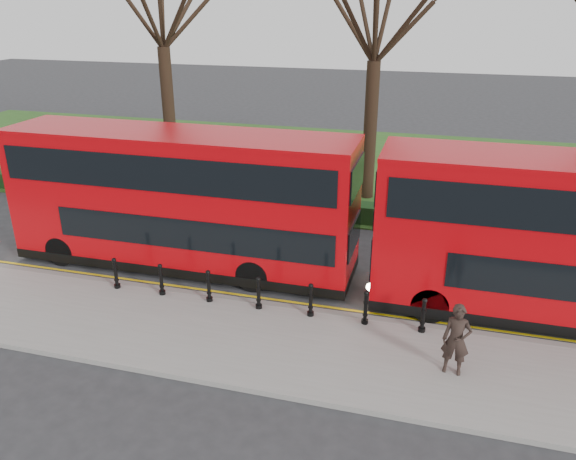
% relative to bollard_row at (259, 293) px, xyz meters
% --- Properties ---
extents(ground, '(120.00, 120.00, 0.00)m').
position_rel_bollard_row_xyz_m(ground, '(-0.36, 1.35, -0.65)').
color(ground, '#28282B').
rests_on(ground, ground).
extents(pavement, '(60.00, 4.00, 0.15)m').
position_rel_bollard_row_xyz_m(pavement, '(-0.36, -1.65, -0.58)').
color(pavement, gray).
rests_on(pavement, ground).
extents(kerb, '(60.00, 0.25, 0.16)m').
position_rel_bollard_row_xyz_m(kerb, '(-0.36, 0.35, -0.58)').
color(kerb, slate).
rests_on(kerb, ground).
extents(grass_verge, '(60.00, 18.00, 0.06)m').
position_rel_bollard_row_xyz_m(grass_verge, '(-0.36, 16.35, -0.62)').
color(grass_verge, '#264918').
rests_on(grass_verge, ground).
extents(hedge, '(60.00, 0.90, 0.80)m').
position_rel_bollard_row_xyz_m(hedge, '(-0.36, 8.15, -0.25)').
color(hedge, black).
rests_on(hedge, ground).
extents(yellow_line_outer, '(60.00, 0.10, 0.01)m').
position_rel_bollard_row_xyz_m(yellow_line_outer, '(-0.36, 0.65, -0.64)').
color(yellow_line_outer, yellow).
rests_on(yellow_line_outer, ground).
extents(yellow_line_inner, '(60.00, 0.10, 0.01)m').
position_rel_bollard_row_xyz_m(yellow_line_inner, '(-0.36, 0.85, -0.64)').
color(yellow_line_inner, yellow).
rests_on(yellow_line_inner, ground).
extents(tree_mid, '(7.29, 7.29, 11.39)m').
position_rel_bollard_row_xyz_m(tree_mid, '(1.64, 11.35, 7.63)').
color(tree_mid, black).
rests_on(tree_mid, ground).
extents(bollard_row, '(9.76, 0.15, 1.00)m').
position_rel_bollard_row_xyz_m(bollard_row, '(0.00, 0.00, 0.00)').
color(bollard_row, black).
rests_on(bollard_row, pavement).
extents(bus_lead, '(11.95, 2.74, 4.76)m').
position_rel_bollard_row_xyz_m(bus_lead, '(-3.54, 2.45, 1.75)').
color(bus_lead, '#B0040A').
rests_on(bus_lead, ground).
extents(pedestrian, '(0.72, 0.50, 1.88)m').
position_rel_bollard_row_xyz_m(pedestrian, '(5.64, -1.67, 0.44)').
color(pedestrian, black).
rests_on(pedestrian, pavement).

